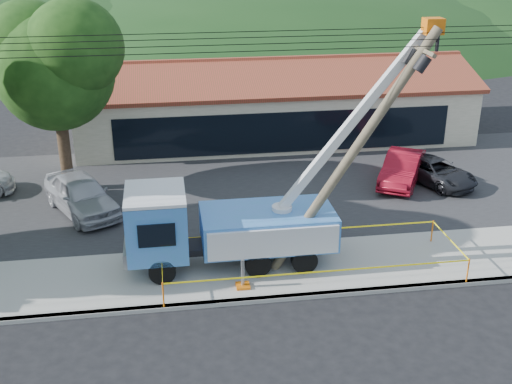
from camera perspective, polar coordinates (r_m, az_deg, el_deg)
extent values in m
plane|color=black|center=(20.11, -0.03, -13.04)|extent=(120.00, 120.00, 0.00)
cube|color=#ADABA2|center=(21.79, -0.87, -9.67)|extent=(60.00, 0.25, 0.15)
cube|color=#ADABA2|center=(23.40, -1.50, -7.18)|extent=(60.00, 4.00, 0.15)
cube|color=#28282B|center=(30.55, -3.38, 0.27)|extent=(60.00, 12.00, 0.10)
cube|color=#BCB495|center=(38.03, 1.46, 7.53)|extent=(22.00, 8.00, 3.40)
cube|color=black|center=(34.32, 2.62, 5.32)|extent=(18.04, 0.08, 2.21)
cube|color=brown|center=(35.58, 2.06, 10.10)|extent=(22.50, 4.53, 1.52)
cube|color=brown|center=(39.43, 0.98, 11.39)|extent=(22.50, 4.53, 1.52)
cube|color=brown|center=(37.37, 1.50, 11.75)|extent=(22.50, 0.30, 0.25)
cylinder|color=#332316|center=(31.01, -16.66, 3.70)|extent=(0.56, 0.56, 4.18)
sphere|color=#14340E|center=(30.08, -17.44, 10.19)|extent=(5.25, 5.25, 5.25)
sphere|color=#14340E|center=(30.75, -19.45, 12.02)|extent=(4.20, 4.20, 4.20)
sphere|color=#14340E|center=(29.04, -15.81, 12.25)|extent=(4.20, 4.20, 4.20)
ellipsoid|color=#153613|center=(73.15, -18.83, 12.50)|extent=(78.40, 56.00, 28.00)
ellipsoid|color=#153613|center=(73.12, 1.35, 13.68)|extent=(89.60, 64.00, 32.00)
ellipsoid|color=#153613|center=(79.02, 16.21, 13.51)|extent=(72.80, 52.00, 26.00)
cylinder|color=black|center=(19.67, -1.41, 12.37)|extent=(60.00, 0.02, 0.02)
cylinder|color=black|center=(20.14, -1.60, 12.97)|extent=(60.00, 0.02, 0.02)
cylinder|color=black|center=(20.61, -1.78, 13.54)|extent=(60.00, 0.02, 0.02)
cylinder|color=black|center=(20.98, -1.92, 14.04)|extent=(60.00, 0.02, 0.02)
cylinder|color=black|center=(22.63, -8.34, -6.95)|extent=(0.95, 0.32, 0.95)
cylinder|color=black|center=(24.57, -8.42, -4.40)|extent=(0.95, 0.32, 0.95)
cylinder|color=black|center=(22.83, 0.17, -6.40)|extent=(0.95, 0.32, 0.95)
cylinder|color=black|center=(24.75, -0.61, -3.92)|extent=(0.95, 0.32, 0.95)
cylinder|color=black|center=(23.11, 4.31, -6.07)|extent=(0.95, 0.32, 0.95)
cylinder|color=black|center=(25.01, 3.21, -3.65)|extent=(0.95, 0.32, 0.95)
cube|color=black|center=(23.59, -1.76, -4.65)|extent=(6.93, 1.05, 0.26)
cube|color=#3885C8|center=(23.00, -8.83, -2.77)|extent=(2.10, 2.52, 2.21)
cube|color=silver|center=(22.53, -9.00, -0.12)|extent=(2.10, 2.52, 0.13)
cube|color=black|center=(22.97, -11.34, -2.55)|extent=(0.08, 1.89, 0.95)
cube|color=gray|center=(23.42, -11.41, -4.77)|extent=(0.16, 2.42, 0.53)
cube|color=#3885C8|center=(23.45, 1.03, -3.09)|extent=(4.83, 2.52, 1.26)
cylinder|color=silver|center=(23.33, 2.31, -1.96)|extent=(0.74, 0.74, 0.63)
cube|color=silver|center=(22.69, 8.64, 6.35)|extent=(5.18, 0.29, 6.53)
cube|color=gray|center=(22.71, 9.45, 7.01)|extent=(3.12, 0.19, 3.93)
cube|color=orange|center=(22.68, 15.47, 14.03)|extent=(0.63, 0.53, 0.53)
cube|color=orange|center=(22.39, -1.18, -8.32)|extent=(0.47, 0.47, 0.08)
cube|color=orange|center=(25.89, 3.80, -3.77)|extent=(0.47, 0.47, 0.08)
cylinder|color=brown|center=(22.37, 8.48, 3.27)|extent=(5.63, 0.34, 8.64)
cube|color=brown|center=(22.21, 14.63, 12.04)|extent=(0.18, 1.92, 0.18)
cylinder|color=black|center=(22.67, 13.52, 11.54)|extent=(0.61, 0.38, 0.66)
cylinder|color=black|center=(21.71, 14.55, 10.95)|extent=(0.61, 0.38, 0.66)
cylinder|color=orange|center=(21.34, -8.25, -9.01)|extent=(0.05, 0.05, 0.92)
cylinder|color=orange|center=(23.65, 18.32, -6.62)|extent=(0.05, 0.05, 0.92)
cylinder|color=orange|center=(26.12, 15.39, -3.35)|extent=(0.05, 0.05, 0.92)
cylinder|color=orange|center=(24.05, -8.38, -5.10)|extent=(0.05, 0.05, 0.92)
cube|color=yellow|center=(21.69, 5.81, -7.03)|extent=(10.53, 0.01, 0.05)
cube|color=yellow|center=(24.69, 16.88, -4.06)|extent=(0.01, 3.12, 0.05)
cube|color=yellow|center=(24.36, 4.04, -3.42)|extent=(10.53, 0.01, 0.05)
cube|color=yellow|center=(22.48, -8.38, -6.03)|extent=(0.01, 3.12, 0.05)
imported|color=#AEAFB5|center=(29.04, -15.08, -1.90)|extent=(4.02, 5.25, 1.67)
imported|color=maroon|center=(31.94, 12.73, 0.66)|extent=(3.64, 4.69, 1.49)
imported|color=black|center=(32.31, 15.50, 0.64)|extent=(3.58, 4.73, 1.19)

